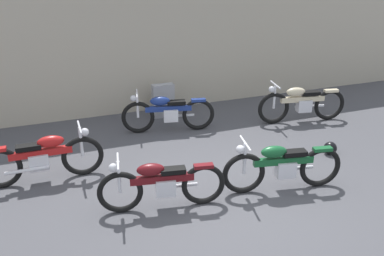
# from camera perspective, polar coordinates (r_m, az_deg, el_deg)

# --- Properties ---
(ground_plane) EXTENTS (40.00, 40.00, 0.00)m
(ground_plane) POSITION_cam_1_polar(r_m,az_deg,el_deg) (6.77, 3.62, -9.26)
(ground_plane) COLOR #47474C
(building_wall) EXTENTS (18.00, 0.30, 3.33)m
(building_wall) POSITION_cam_1_polar(r_m,az_deg,el_deg) (10.16, -6.72, 11.63)
(building_wall) COLOR #B2A893
(building_wall) RESTS_ON ground_plane
(stone_marker) EXTENTS (0.52, 0.20, 0.81)m
(stone_marker) POSITION_cam_1_polar(r_m,az_deg,el_deg) (9.86, -4.03, 3.83)
(stone_marker) COLOR #9E9EA3
(stone_marker) RESTS_ON ground_plane
(helmet) EXTENTS (0.25, 0.25, 0.25)m
(helmet) POSITION_cam_1_polar(r_m,az_deg,el_deg) (8.47, 18.70, -2.67)
(helmet) COLOR black
(helmet) RESTS_ON ground_plane
(motorcycle_green) EXTENTS (2.01, 0.65, 0.91)m
(motorcycle_green) POSITION_cam_1_polar(r_m,az_deg,el_deg) (6.85, 12.42, -5.17)
(motorcycle_green) COLOR black
(motorcycle_green) RESTS_ON ground_plane
(motorcycle_cream) EXTENTS (2.10, 0.67, 0.95)m
(motorcycle_cream) POSITION_cam_1_polar(r_m,az_deg,el_deg) (9.85, 15.00, 3.38)
(motorcycle_cream) COLOR black
(motorcycle_cream) RESTS_ON ground_plane
(motorcycle_blue) EXTENTS (2.02, 0.70, 0.92)m
(motorcycle_blue) POSITION_cam_1_polar(r_m,az_deg,el_deg) (8.99, -3.42, 2.18)
(motorcycle_blue) COLOR black
(motorcycle_blue) RESTS_ON ground_plane
(motorcycle_red) EXTENTS (2.07, 0.58, 0.93)m
(motorcycle_red) POSITION_cam_1_polar(r_m,az_deg,el_deg) (7.39, -20.08, -3.89)
(motorcycle_red) COLOR black
(motorcycle_red) RESTS_ON ground_plane
(motorcycle_maroon) EXTENTS (1.93, 0.60, 0.88)m
(motorcycle_maroon) POSITION_cam_1_polar(r_m,az_deg,el_deg) (6.24, -4.31, -7.76)
(motorcycle_maroon) COLOR black
(motorcycle_maroon) RESTS_ON ground_plane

